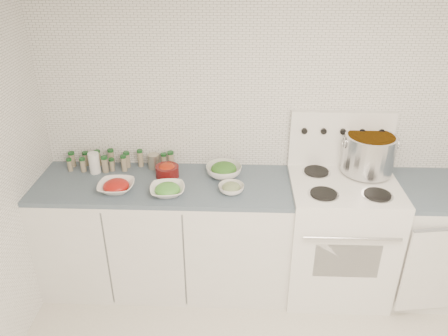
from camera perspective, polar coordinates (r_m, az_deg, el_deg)
room_walls at (r=1.80m, az=10.72°, el=-2.95°), size 3.54×3.04×2.52m
counter_left at (r=3.43m, az=-7.53°, el=-8.48°), size 1.85×0.62×0.90m
stove at (r=3.44m, az=14.61°, el=-8.17°), size 0.76×0.70×1.36m
counter_right at (r=3.74m, az=27.06°, el=-8.38°), size 0.89×0.68×0.90m
stock_pot at (r=3.32m, az=18.39°, el=1.96°), size 0.39×0.37×0.28m
bowl_tomato at (r=3.14m, az=-13.90°, el=-2.31°), size 0.25×0.25×0.08m
bowl_snowpea at (r=3.03m, az=-7.40°, el=-2.82°), size 0.27×0.27×0.08m
bowl_broccoli at (r=3.23m, az=-0.01°, el=-0.26°), size 0.34×0.34×0.11m
bowl_zucchini at (r=3.03m, az=0.96°, el=-2.63°), size 0.18×0.18×0.07m
bowl_pepper at (r=3.24m, az=-7.43°, el=-0.30°), size 0.17×0.17×0.11m
salt_canister at (r=3.40m, az=-16.58°, el=0.63°), size 0.10×0.10×0.16m
tin_can at (r=3.38m, az=-9.16°, el=0.88°), size 0.11×0.11×0.11m
spice_cluster at (r=3.44m, az=-14.01°, el=0.97°), size 0.81×0.16×0.14m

